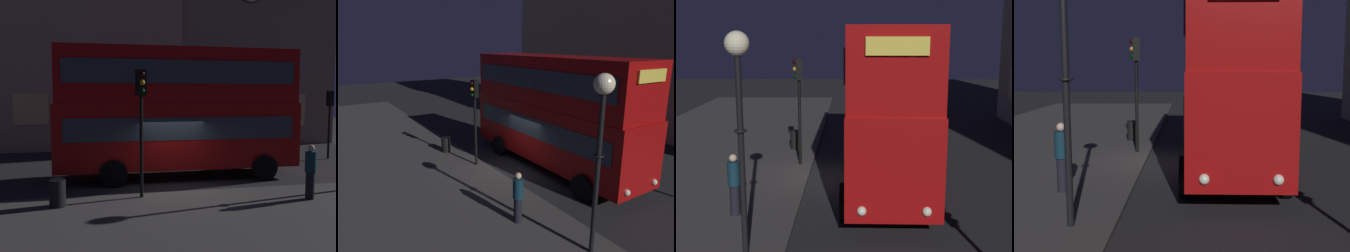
# 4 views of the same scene
# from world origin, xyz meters

# --- Properties ---
(ground_plane) EXTENTS (80.00, 80.00, 0.00)m
(ground_plane) POSITION_xyz_m (0.00, 0.00, 0.00)
(ground_plane) COLOR #232326
(double_decker_bus) EXTENTS (10.27, 2.91, 5.45)m
(double_decker_bus) POSITION_xyz_m (0.51, 1.94, 3.05)
(double_decker_bus) COLOR #9E0C0C
(double_decker_bus) RESTS_ON ground
(traffic_light_near_kerb) EXTENTS (0.36, 0.39, 4.23)m
(traffic_light_near_kerb) POSITION_xyz_m (-1.44, -1.25, 3.15)
(traffic_light_near_kerb) COLOR black
(traffic_light_near_kerb) RESTS_ON sidewalk_slab
(street_lamp) EXTENTS (0.55, 0.55, 5.18)m
(street_lamp) POSITION_xyz_m (6.45, -1.67, 4.09)
(street_lamp) COLOR black
(street_lamp) RESTS_ON sidewalk_slab
(pedestrian) EXTENTS (0.35, 0.35, 1.79)m
(pedestrian) POSITION_xyz_m (3.96, -2.52, 1.05)
(pedestrian) COLOR black
(pedestrian) RESTS_ON sidewalk_slab
(litter_bin) EXTENTS (0.49, 0.49, 0.83)m
(litter_bin) POSITION_xyz_m (-4.09, -1.73, 0.54)
(litter_bin) COLOR black
(litter_bin) RESTS_ON sidewalk_slab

